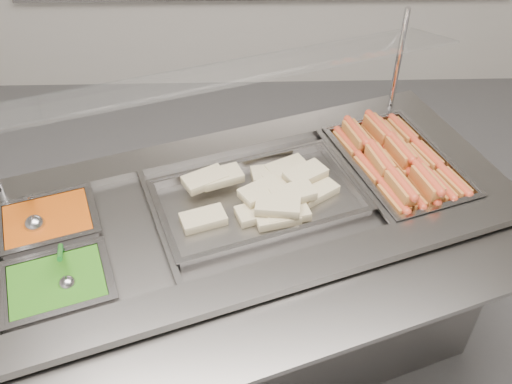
{
  "coord_description": "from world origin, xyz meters",
  "views": [
    {
      "loc": [
        -0.14,
        -0.9,
        2.0
      ],
      "look_at": [
        -0.1,
        0.43,
        0.83
      ],
      "focal_mm": 40.0,
      "sensor_mm": 36.0,
      "label": 1
    }
  ],
  "objects_px": {
    "ladle": "(35,223)",
    "serving_spoon": "(66,278)",
    "pan_wraps": "(259,202)",
    "steam_counter": "(244,283)",
    "sneeze_guard": "(219,78)",
    "pan_hotdogs": "(397,169)"
  },
  "relations": [
    {
      "from": "ladle",
      "to": "pan_wraps",
      "type": "bearing_deg",
      "value": 9.25
    },
    {
      "from": "sneeze_guard",
      "to": "pan_hotdogs",
      "type": "bearing_deg",
      "value": -0.09
    },
    {
      "from": "steam_counter",
      "to": "pan_wraps",
      "type": "relative_size",
      "value": 2.65
    },
    {
      "from": "pan_hotdogs",
      "to": "sneeze_guard",
      "type": "bearing_deg",
      "value": 179.91
    },
    {
      "from": "pan_wraps",
      "to": "ladle",
      "type": "height_order",
      "value": "ladle"
    },
    {
      "from": "pan_wraps",
      "to": "ladle",
      "type": "xyz_separation_m",
      "value": [
        -0.67,
        -0.11,
        0.03
      ]
    },
    {
      "from": "ladle",
      "to": "serving_spoon",
      "type": "height_order",
      "value": "ladle"
    },
    {
      "from": "sneeze_guard",
      "to": "pan_hotdogs",
      "type": "distance_m",
      "value": 0.7
    },
    {
      "from": "pan_wraps",
      "to": "steam_counter",
      "type": "bearing_deg",
      "value": -160.81
    },
    {
      "from": "pan_wraps",
      "to": "pan_hotdogs",
      "type": "bearing_deg",
      "value": 19.19
    },
    {
      "from": "pan_hotdogs",
      "to": "ladle",
      "type": "height_order",
      "value": "ladle"
    },
    {
      "from": "serving_spoon",
      "to": "steam_counter",
      "type": "bearing_deg",
      "value": 32.89
    },
    {
      "from": "pan_hotdogs",
      "to": "pan_wraps",
      "type": "bearing_deg",
      "value": -160.81
    },
    {
      "from": "steam_counter",
      "to": "sneeze_guard",
      "type": "distance_m",
      "value": 0.76
    },
    {
      "from": "pan_hotdogs",
      "to": "serving_spoon",
      "type": "xyz_separation_m",
      "value": [
        -1.01,
        -0.49,
        0.05
      ]
    },
    {
      "from": "ladle",
      "to": "serving_spoon",
      "type": "relative_size",
      "value": 1.05
    },
    {
      "from": "sneeze_guard",
      "to": "pan_wraps",
      "type": "distance_m",
      "value": 0.41
    },
    {
      "from": "serving_spoon",
      "to": "ladle",
      "type": "bearing_deg",
      "value": 123.2
    },
    {
      "from": "sneeze_guard",
      "to": "pan_hotdogs",
      "type": "height_order",
      "value": "sneeze_guard"
    },
    {
      "from": "steam_counter",
      "to": "sneeze_guard",
      "type": "bearing_deg",
      "value": 109.19
    },
    {
      "from": "pan_hotdogs",
      "to": "serving_spoon",
      "type": "distance_m",
      "value": 1.12
    },
    {
      "from": "sneeze_guard",
      "to": "pan_wraps",
      "type": "height_order",
      "value": "sneeze_guard"
    }
  ]
}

